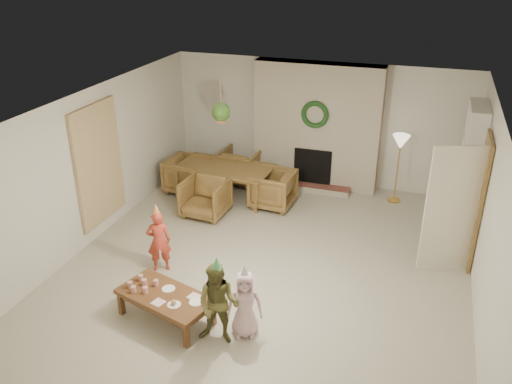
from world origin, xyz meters
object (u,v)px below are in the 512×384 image
at_px(dining_table, 224,182).
at_px(dining_chair_far, 240,166).
at_px(coffee_table_top, 165,296).
at_px(dining_chair_right, 272,189).
at_px(dining_chair_left, 188,175).
at_px(dining_chair_near, 205,198).
at_px(child_pink, 245,304).
at_px(child_plaid, 218,304).
at_px(child_red, 159,241).

xyz_separation_m(dining_table, dining_chair_far, (0.05, 0.80, 0.03)).
bearing_deg(coffee_table_top, dining_chair_right, 100.54).
xyz_separation_m(dining_chair_far, dining_chair_left, (-0.85, -0.75, 0.00)).
distance_m(dining_chair_near, coffee_table_top, 3.00).
height_order(dining_table, child_pink, child_pink).
bearing_deg(child_plaid, dining_chair_right, 91.76).
relative_size(dining_table, dining_chair_left, 2.34).
bearing_deg(dining_chair_near, dining_table, 90.00).
xyz_separation_m(dining_table, coffee_table_top, (0.65, -3.72, 0.04)).
bearing_deg(coffee_table_top, child_red, 137.42).
xyz_separation_m(dining_chair_far, dining_chair_right, (0.95, -0.86, 0.00)).
distance_m(dining_chair_near, dining_chair_far, 1.60).
xyz_separation_m(dining_chair_right, child_pink, (0.73, -3.61, 0.11)).
relative_size(dining_table, child_plaid, 1.66).
bearing_deg(dining_table, dining_chair_right, 0.00).
bearing_deg(dining_chair_far, dining_chair_left, 45.00).
distance_m(dining_table, child_pink, 4.06).
bearing_deg(dining_chair_left, dining_chair_right, -90.00).
bearing_deg(dining_chair_far, coffee_table_top, 100.96).
xyz_separation_m(dining_table, child_red, (0.01, -2.67, 0.17)).
relative_size(child_red, child_pink, 1.07).
bearing_deg(dining_chair_near, dining_chair_far, 90.00).
bearing_deg(dining_chair_near, child_pink, -54.79).
bearing_deg(dining_chair_right, child_plaid, 10.34).
bearing_deg(dining_chair_far, dining_chair_near, 90.00).
distance_m(dining_chair_near, child_plaid, 3.44).
relative_size(dining_chair_near, dining_chair_far, 1.00).
bearing_deg(dining_table, dining_chair_left, -180.00).
height_order(dining_chair_left, child_red, child_red).
bearing_deg(child_red, dining_chair_left, -102.92).
bearing_deg(child_red, dining_chair_near, -117.75).
relative_size(child_plaid, child_pink, 1.20).
distance_m(dining_table, child_red, 2.68).
distance_m(dining_chair_far, dining_chair_right, 1.28).
distance_m(dining_table, child_plaid, 4.16).
bearing_deg(child_pink, dining_chair_far, 91.76).
relative_size(dining_table, coffee_table_top, 1.43).
height_order(dining_table, dining_chair_near, dining_chair_near).
bearing_deg(dining_table, coffee_table_top, -76.72).
xyz_separation_m(coffee_table_top, child_red, (-0.64, 1.04, 0.13)).
bearing_deg(dining_chair_right, dining_chair_left, -90.00).
distance_m(dining_chair_far, child_plaid, 4.90).
distance_m(dining_chair_far, dining_chair_left, 1.13).
bearing_deg(child_pink, dining_table, 96.38).
relative_size(dining_chair_right, child_red, 0.79).
bearing_deg(child_pink, dining_chair_right, 82.56).
bearing_deg(dining_chair_near, child_plaid, -60.46).
distance_m(dining_chair_left, child_pink, 4.50).
distance_m(dining_chair_right, child_pink, 3.68).
xyz_separation_m(child_red, child_plaid, (1.46, -1.21, 0.06)).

